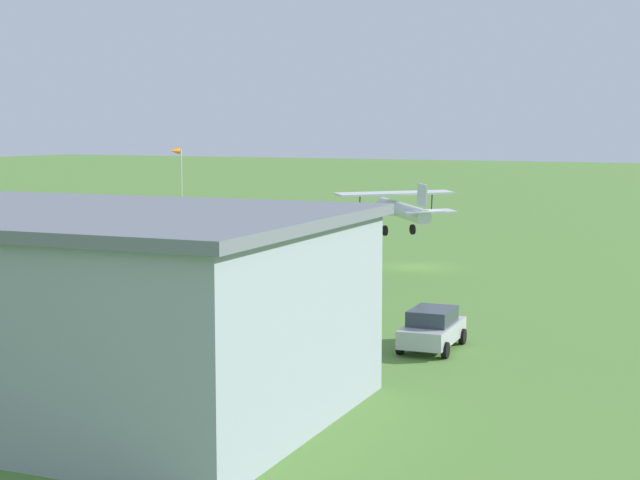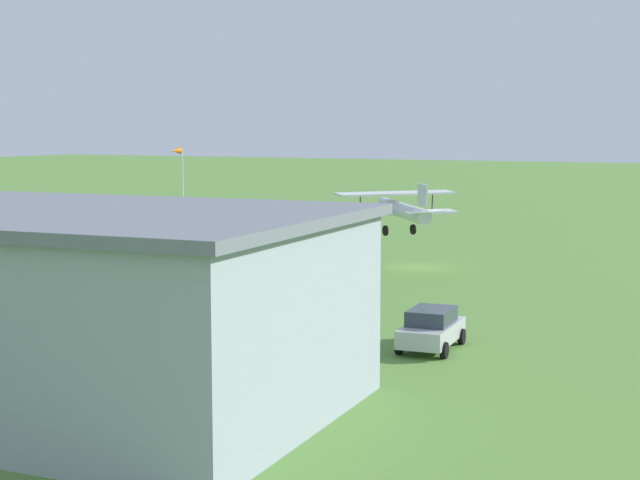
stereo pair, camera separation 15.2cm
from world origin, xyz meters
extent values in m
plane|color=#568438|center=(0.00, 0.00, 0.00)|extent=(400.00, 400.00, 0.00)
cube|color=#384251|center=(2.88, 28.71, 2.45)|extent=(8.60, 0.65, 4.91)
cylinder|color=silver|center=(0.04, 2.25, 3.80)|extent=(5.00, 4.66, 1.29)
cone|color=black|center=(2.46, 0.05, 3.60)|extent=(0.99, 0.98, 0.69)
cube|color=silver|center=(0.55, 1.78, 3.62)|extent=(6.22, 6.66, 0.20)
cube|color=silver|center=(0.87, 1.50, 4.81)|extent=(6.22, 6.66, 0.20)
cube|color=silver|center=(-1.86, 3.97, 4.93)|extent=(0.94, 0.86, 1.36)
cube|color=silver|center=(-1.90, 4.01, 3.96)|extent=(2.42, 2.53, 0.13)
cylinder|color=black|center=(-0.22, 1.20, 2.55)|extent=(0.57, 0.53, 0.64)
cylinder|color=black|center=(1.06, 2.61, 2.55)|extent=(0.57, 0.53, 0.64)
cylinder|color=#332D28|center=(-0.96, -0.20, 4.21)|extent=(0.17, 0.16, 1.21)
cylinder|color=#332D28|center=(2.38, 3.48, 4.21)|extent=(0.17, 0.16, 1.21)
cube|color=#B7B7BC|center=(-8.92, 21.65, 0.68)|extent=(2.12, 4.16, 0.72)
cube|color=#2D3842|center=(-8.92, 21.65, 1.35)|extent=(1.77, 2.38, 0.62)
cylinder|color=black|center=(-9.93, 22.94, 0.32)|extent=(0.27, 0.65, 0.64)
cylinder|color=black|center=(-8.12, 23.08, 0.32)|extent=(0.27, 0.65, 0.64)
cylinder|color=black|center=(-9.72, 20.21, 0.32)|extent=(0.27, 0.65, 0.64)
cylinder|color=black|center=(-7.91, 20.35, 0.32)|extent=(0.27, 0.65, 0.64)
cube|color=gold|center=(8.75, 19.82, 0.70)|extent=(2.12, 4.82, 0.76)
cube|color=#2D3842|center=(8.75, 19.82, 1.33)|extent=(1.73, 2.75, 0.50)
cylinder|color=black|center=(8.05, 21.48, 0.32)|extent=(0.28, 0.66, 0.64)
cylinder|color=black|center=(9.75, 21.33, 0.32)|extent=(0.28, 0.66, 0.64)
cylinder|color=black|center=(7.76, 18.31, 0.32)|extent=(0.28, 0.66, 0.64)
cylinder|color=black|center=(9.46, 18.15, 0.32)|extent=(0.28, 0.66, 0.64)
cylinder|color=black|center=(14.62, 20.33, 0.32)|extent=(0.32, 0.67, 0.64)
cylinder|color=beige|center=(4.29, 17.95, 0.45)|extent=(0.41, 0.41, 0.90)
cylinder|color=#B23333|center=(4.29, 17.95, 1.22)|extent=(0.49, 0.49, 0.64)
sphere|color=beige|center=(4.29, 17.95, 1.66)|extent=(0.24, 0.24, 0.24)
cylinder|color=#B23333|center=(11.73, 23.43, 0.40)|extent=(0.43, 0.43, 0.80)
cylinder|color=#72338C|center=(11.73, 23.43, 1.08)|extent=(0.51, 0.51, 0.57)
sphere|color=brown|center=(11.73, 23.43, 1.47)|extent=(0.22, 0.22, 0.22)
cylinder|color=#72338C|center=(5.37, 15.82, 0.39)|extent=(0.35, 0.35, 0.79)
cylinder|color=#72338C|center=(5.37, 15.82, 1.07)|extent=(0.42, 0.42, 0.56)
sphere|color=#D8AD84|center=(5.37, 15.82, 1.45)|extent=(0.21, 0.21, 0.21)
cylinder|color=navy|center=(1.67, 18.93, 0.40)|extent=(0.40, 0.40, 0.81)
cylinder|color=#3F3F47|center=(1.67, 18.93, 1.09)|extent=(0.48, 0.48, 0.57)
sphere|color=#9E704C|center=(1.67, 18.93, 1.48)|extent=(0.22, 0.22, 0.22)
cylinder|color=silver|center=(27.73, -14.43, 3.50)|extent=(0.12, 0.12, 6.99)
cone|color=orange|center=(28.43, -14.43, 6.84)|extent=(0.60, 1.30, 0.60)
camera|label=1|loc=(-22.11, 58.51, 8.87)|focal=55.24mm
camera|label=2|loc=(-22.24, 58.44, 8.87)|focal=55.24mm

